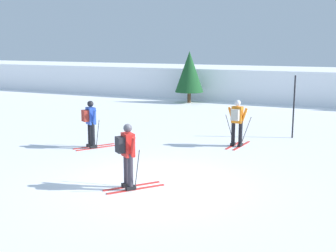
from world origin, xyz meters
TOP-DOWN VIEW (x-y plane):
  - ground_plane at (0.00, 0.00)m, footprint 120.00×120.00m
  - far_snow_ridge at (0.00, 20.22)m, footprint 80.00×6.25m
  - skier_red at (-0.44, -0.64)m, footprint 1.27×1.49m
  - skier_orange at (0.75, 5.19)m, footprint 1.00×1.63m
  - skier_blue at (-3.93, 2.77)m, footprint 1.17×1.55m
  - trail_marker_pole at (2.35, 7.59)m, footprint 0.06×0.06m
  - conifer_far_left at (-5.42, 15.78)m, footprint 1.80×1.80m

SIDE VIEW (x-z plane):
  - ground_plane at x=0.00m, z-range 0.00..0.00m
  - skier_blue at x=-3.93m, z-range 0.10..1.81m
  - skier_orange at x=0.75m, z-range 0.10..1.81m
  - skier_red at x=-0.44m, z-range 0.10..1.81m
  - far_snow_ridge at x=0.00m, z-range 0.00..2.07m
  - trail_marker_pole at x=2.35m, z-range 0.00..2.49m
  - conifer_far_left at x=-5.42m, z-range 0.33..3.59m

